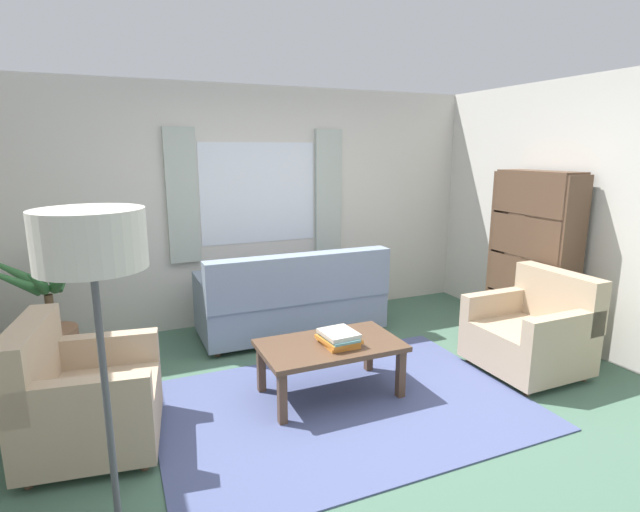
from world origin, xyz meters
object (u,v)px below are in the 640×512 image
armchair_right (533,332)px  standing_lamp (93,264)px  bookshelf (532,265)px  book_stack_on_table (338,338)px  coffee_table (330,350)px  potted_plant (50,316)px  armchair_left (82,398)px  couch (293,301)px

armchair_right → standing_lamp: 3.69m
bookshelf → book_stack_on_table: bearing=98.6°
coffee_table → potted_plant: (-2.07, 1.48, 0.09)m
bookshelf → armchair_left: bearing=94.3°
coffee_table → standing_lamp: 2.25m
coffee_table → bookshelf: bookshelf is taller
book_stack_on_table → potted_plant: potted_plant is taller
potted_plant → standing_lamp: size_ratio=0.76×
couch → standing_lamp: 3.25m
armchair_right → standing_lamp: standing_lamp is taller
coffee_table → book_stack_on_table: bearing=-44.3°
potted_plant → standing_lamp: 2.87m
armchair_right → coffee_table: armchair_right is taller
armchair_left → armchair_right: bearing=-86.4°
coffee_table → standing_lamp: size_ratio=0.65×
couch → armchair_right: couch is taller
armchair_right → book_stack_on_table: size_ratio=2.62×
couch → bookshelf: 2.46m
couch → book_stack_on_table: couch is taller
couch → standing_lamp: (-1.75, -2.51, 1.11)m
armchair_right → bookshelf: (0.55, 0.59, 0.43)m
potted_plant → bookshelf: bookshelf is taller
armchair_right → bookshelf: size_ratio=0.51×
coffee_table → potted_plant: size_ratio=0.86×
armchair_right → standing_lamp: size_ratio=0.52×
coffee_table → book_stack_on_table: book_stack_on_table is taller
couch → armchair_right: size_ratio=2.16×
coffee_table → book_stack_on_table: 0.13m
bookshelf → standing_lamp: bookshelf is taller
armchair_left → standing_lamp: bearing=-162.5°
potted_plant → bookshelf: 4.60m
armchair_right → standing_lamp: bearing=-75.9°
bookshelf → standing_lamp: bearing=110.5°
potted_plant → couch: bearing=-3.6°
armchair_right → armchair_left: bearing=-94.9°
armchair_left → bookshelf: 4.17m
armchair_left → book_stack_on_table: bearing=-83.1°
armchair_right → book_stack_on_table: bearing=-98.1°
book_stack_on_table → bookshelf: 2.37m
book_stack_on_table → bookshelf: bearing=8.6°
coffee_table → armchair_right: bearing=-8.9°
couch → book_stack_on_table: (-0.13, -1.38, 0.12)m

